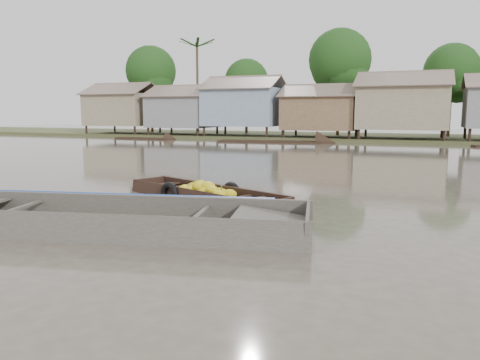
% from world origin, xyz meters
% --- Properties ---
extents(ground, '(120.00, 120.00, 0.00)m').
position_xyz_m(ground, '(0.00, 0.00, 0.00)').
color(ground, '#4D463B').
rests_on(ground, ground).
extents(riverbank, '(120.00, 12.47, 10.22)m').
position_xyz_m(riverbank, '(3.03, 31.86, 3.07)').
color(riverbank, '#384723').
rests_on(riverbank, ground).
extents(banana_boat, '(5.23, 3.16, 0.73)m').
position_xyz_m(banana_boat, '(-1.32, 2.22, 0.13)').
color(banana_boat, black).
rests_on(banana_boat, ground).
extents(viewer_boat, '(8.49, 3.83, 0.66)m').
position_xyz_m(viewer_boat, '(-1.77, -1.32, 0.08)').
color(viewer_boat, '#3B3632').
rests_on(viewer_boat, ground).
extents(distant_boats, '(46.30, 14.27, 0.35)m').
position_xyz_m(distant_boats, '(7.26, 24.29, -0.05)').
color(distant_boats, black).
rests_on(distant_boats, ground).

